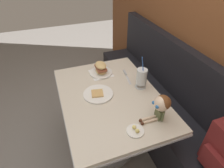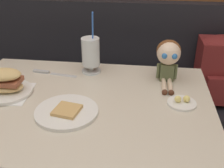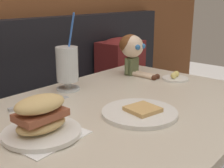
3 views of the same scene
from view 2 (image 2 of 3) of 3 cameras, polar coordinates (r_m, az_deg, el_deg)
booth_bench at (r=1.92m, az=-1.46°, el=-4.31°), size 2.60×0.48×1.00m
diner_table at (r=1.29m, az=-5.75°, el=-11.02°), size 1.11×0.81×0.74m
toast_plate at (r=1.11m, az=-9.28°, el=-5.57°), size 0.25×0.25×0.03m
milkshake_glass at (r=1.39m, az=-4.39°, el=6.32°), size 0.10×0.10×0.31m
sandwich_plate at (r=1.30m, az=-20.93°, el=-0.03°), size 0.22×0.22×0.12m
butter_saucer at (r=1.19m, az=14.12°, el=-3.62°), size 0.12×0.12×0.04m
butter_knife at (r=1.45m, az=-13.13°, el=2.31°), size 0.24×0.05×0.01m
seated_doll at (r=1.32m, az=11.50°, el=5.80°), size 0.11×0.22×0.20m
backpack at (r=1.79m, az=21.79°, el=3.02°), size 0.30×0.25×0.41m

